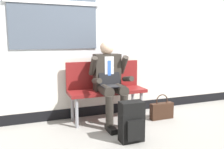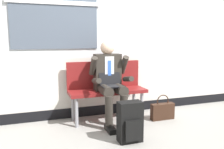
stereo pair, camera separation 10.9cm
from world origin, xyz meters
name	(u,v)px [view 2 (the right image)]	position (x,y,z in m)	size (l,w,h in m)	color
ground_plane	(113,125)	(0.00, 0.00, 0.00)	(18.00, 18.00, 0.00)	gray
station_wall	(100,33)	(-0.01, 0.60, 1.36)	(5.73, 0.16, 2.73)	silver
bench_with_person	(106,86)	(-0.01, 0.33, 0.54)	(1.19, 0.42, 0.91)	maroon
person_seated	(110,80)	(-0.01, 0.13, 0.66)	(0.57, 0.70, 1.24)	#2D2823
backpack	(130,122)	(0.01, -0.58, 0.25)	(0.30, 0.21, 0.50)	black
handbag	(162,111)	(0.82, -0.01, 0.14)	(0.38, 0.10, 0.40)	#331E14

